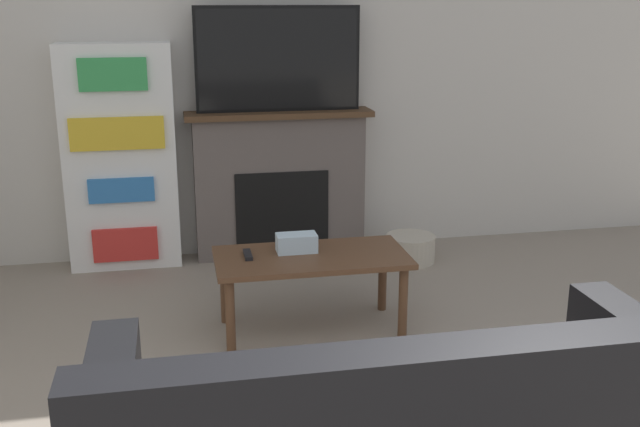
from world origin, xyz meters
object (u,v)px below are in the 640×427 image
object	(u,v)px
tv	(278,59)
storage_basket	(410,248)
fireplace	(280,183)
bookshelf	(121,158)
coffee_table	(311,265)

from	to	relation	value
tv	storage_basket	distance (m)	1.59
fireplace	bookshelf	distance (m)	1.10
bookshelf	storage_basket	size ratio (longest dim) A/B	4.39
coffee_table	bookshelf	xyz separation A→B (m)	(-1.06, 1.31, 0.37)
storage_basket	fireplace	bearing A→B (deg)	158.17
fireplace	storage_basket	size ratio (longest dim) A/B	3.76
fireplace	tv	distance (m)	0.87
fireplace	tv	size ratio (longest dim) A/B	1.15
tv	coffee_table	size ratio (longest dim) A/B	1.07
storage_basket	bookshelf	bearing A→B (deg)	170.51
tv	storage_basket	bearing A→B (deg)	-20.70
tv	storage_basket	xyz separation A→B (m)	(0.87, -0.33, -1.29)
fireplace	storage_basket	world-z (taller)	fireplace
tv	bookshelf	world-z (taller)	tv
fireplace	coffee_table	size ratio (longest dim) A/B	1.23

